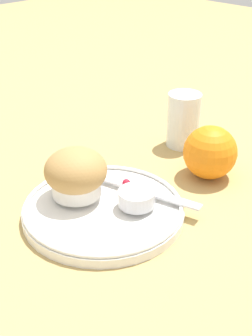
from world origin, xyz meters
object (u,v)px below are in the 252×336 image
at_px(muffin, 76,174).
at_px(butter_knife, 143,190).
at_px(juice_glass, 184,120).
at_px(orange_fruit, 210,152).

relative_size(muffin, butter_knife, 0.50).
bearing_deg(muffin, butter_knife, 48.84).
xyz_separation_m(muffin, butter_knife, (0.06, 0.07, -0.03)).
bearing_deg(muffin, juice_glass, 93.63).
height_order(butter_knife, orange_fruit, orange_fruit).
height_order(muffin, butter_knife, muffin).
bearing_deg(butter_knife, muffin, -145.37).
bearing_deg(orange_fruit, juice_glass, 149.70).
relative_size(orange_fruit, juice_glass, 0.88).
height_order(orange_fruit, juice_glass, juice_glass).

